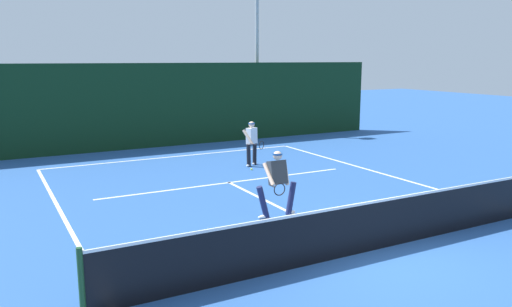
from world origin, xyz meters
The scene contains 11 objects.
ground_plane centered at (0.00, 0.00, 0.00)m, with size 80.00×80.00×0.00m, color #295599.
court_line_baseline_far centered at (0.00, 11.05, 0.00)m, with size 9.86×0.10×0.01m, color white.
court_line_service centered at (0.00, 6.31, 0.00)m, with size 8.04×0.10×0.01m, color white.
court_line_centre centered at (0.00, 3.20, 0.00)m, with size 0.10×6.40×0.01m, color white.
tennis_net centered at (0.00, 0.00, 0.52)m, with size 10.81×0.09×1.07m.
player_near centered at (-0.44, 2.75, 0.87)m, with size 1.07×0.85×1.59m.
player_far centered at (1.76, 8.16, 0.86)m, with size 0.66×0.93×1.57m.
tennis_ball centered at (1.41, 7.53, 0.03)m, with size 0.07×0.07×0.07m, color #D1E033.
tennis_ball_extra centered at (-3.29, 1.94, 0.03)m, with size 0.07×0.07×0.07m, color #D1E033.
back_fence_windscreen centered at (0.00, 13.46, 1.77)m, with size 21.96×0.12×3.53m, color black.
light_pole centered at (5.40, 14.48, 4.51)m, with size 0.55×0.44×7.33m.
Camera 1 is at (-6.38, -7.15, 3.71)m, focal length 35.38 mm.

